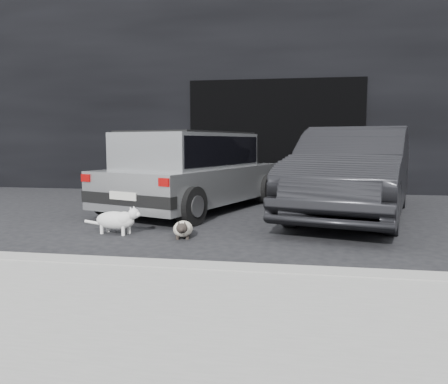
% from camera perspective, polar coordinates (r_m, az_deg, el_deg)
% --- Properties ---
extents(ground, '(80.00, 80.00, 0.00)m').
position_cam_1_polar(ground, '(6.50, -4.06, -3.90)').
color(ground, black).
rests_on(ground, ground).
extents(building_facade, '(34.00, 4.00, 5.00)m').
position_cam_1_polar(building_facade, '(12.29, 7.26, 12.70)').
color(building_facade, black).
rests_on(building_facade, ground).
extents(garage_opening, '(4.00, 0.10, 2.60)m').
position_cam_1_polar(garage_opening, '(10.21, 6.71, 7.21)').
color(garage_opening, black).
rests_on(garage_opening, ground).
extents(curb, '(18.00, 0.25, 0.12)m').
position_cam_1_polar(curb, '(3.81, 1.50, -10.51)').
color(curb, gray).
rests_on(curb, ground).
extents(sidewalk, '(18.00, 2.20, 0.11)m').
position_cam_1_polar(sidewalk, '(2.71, -2.22, -17.99)').
color(sidewalk, gray).
rests_on(sidewalk, ground).
extents(silver_hatchback, '(2.80, 4.00, 1.35)m').
position_cam_1_polar(silver_hatchback, '(7.58, -4.21, 3.22)').
color(silver_hatchback, '#A6A8AA').
rests_on(silver_hatchback, ground).
extents(second_car, '(2.53, 4.55, 1.42)m').
position_cam_1_polar(second_car, '(7.16, 16.54, 2.55)').
color(second_car, black).
rests_on(second_car, ground).
extents(cat_siamese, '(0.33, 0.70, 0.25)m').
position_cam_1_polar(cat_siamese, '(5.42, -5.40, -4.80)').
color(cat_siamese, beige).
rests_on(cat_siamese, ground).
extents(cat_white, '(0.80, 0.36, 0.38)m').
position_cam_1_polar(cat_white, '(5.77, -13.72, -3.56)').
color(cat_white, silver).
rests_on(cat_white, ground).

